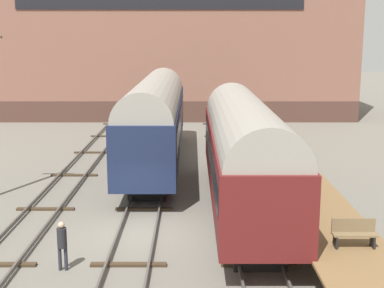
% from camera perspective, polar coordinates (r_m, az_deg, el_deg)
% --- Properties ---
extents(ground_plane, '(200.00, 200.00, 0.00)m').
position_cam_1_polar(ground_plane, '(21.58, -5.96, -9.54)').
color(ground_plane, '#6B665B').
extents(track_left, '(2.60, 60.00, 0.26)m').
position_cam_1_polar(track_left, '(22.42, -17.50, -8.83)').
color(track_left, '#4C4742').
rests_on(track_left, ground).
extents(track_middle, '(2.60, 60.00, 0.26)m').
position_cam_1_polar(track_middle, '(21.53, -5.97, -9.19)').
color(track_middle, '#4C4742').
rests_on(track_middle, ground).
extents(track_right, '(2.60, 60.00, 0.26)m').
position_cam_1_polar(track_right, '(21.54, 6.05, -9.18)').
color(track_right, '#4C4742').
rests_on(track_right, ground).
extents(train_car_navy, '(2.99, 18.80, 5.38)m').
position_cam_1_polar(train_car_navy, '(32.02, -4.01, 3.07)').
color(train_car_navy, black).
rests_on(train_car_navy, ground).
extents(train_car_maroon, '(3.00, 15.81, 5.11)m').
position_cam_1_polar(train_car_maroon, '(23.50, 5.46, -0.43)').
color(train_car_maroon, black).
rests_on(train_car_maroon, ground).
extents(station_platform, '(2.77, 12.83, 1.07)m').
position_cam_1_polar(station_platform, '(20.75, 13.92, -7.79)').
color(station_platform, brown).
rests_on(station_platform, ground).
extents(bench, '(1.40, 0.40, 0.91)m').
position_cam_1_polar(bench, '(18.05, 16.77, -8.97)').
color(bench, brown).
rests_on(bench, station_platform).
extents(person_worker, '(0.32, 0.32, 1.70)m').
position_cam_1_polar(person_worker, '(18.51, -13.81, -10.05)').
color(person_worker, '#282833').
rests_on(person_worker, ground).
extents(warehouse_building, '(36.04, 11.00, 19.33)m').
position_cam_1_polar(warehouse_building, '(53.73, -3.25, 13.48)').
color(warehouse_building, '#4F342A').
rests_on(warehouse_building, ground).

